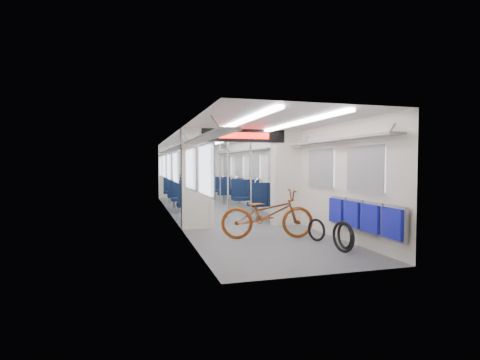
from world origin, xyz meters
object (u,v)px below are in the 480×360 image
(seat_bay_near_left, at_px, (190,197))
(seat_bay_near_right, at_px, (255,196))
(flip_bench, at_px, (362,216))
(seat_bay_far_left, at_px, (178,190))
(stanchion_near_right, at_px, (251,177))
(bike_hoop_b, at_px, (345,237))
(seat_bay_far_right, at_px, (225,189))
(bicycle, at_px, (267,214))
(bike_hoop_a, at_px, (343,238))
(bike_hoop_c, at_px, (316,231))
(stanchion_far_left, at_px, (200,174))
(stanchion_far_right, at_px, (220,174))
(stanchion_near_left, at_px, (228,178))

(seat_bay_near_left, relative_size, seat_bay_near_right, 0.95)
(flip_bench, height_order, seat_bay_far_left, seat_bay_far_left)
(seat_bay_near_right, relative_size, stanchion_near_right, 0.91)
(bike_hoop_b, distance_m, seat_bay_near_right, 4.66)
(seat_bay_near_right, distance_m, seat_bay_far_right, 3.73)
(bicycle, bearing_deg, bike_hoop_b, -132.76)
(bike_hoop_a, distance_m, bike_hoop_c, 0.96)
(stanchion_near_right, bearing_deg, seat_bay_near_left, 127.03)
(seat_bay_near_left, height_order, stanchion_near_right, stanchion_near_right)
(seat_bay_near_left, distance_m, stanchion_far_left, 1.53)
(bike_hoop_a, distance_m, stanchion_far_left, 6.73)
(flip_bench, relative_size, stanchion_far_right, 0.93)
(flip_bench, xyz_separation_m, bike_hoop_c, (-0.45, 0.83, -0.39))
(seat_bay_near_left, distance_m, seat_bay_far_right, 3.83)
(bike_hoop_b, relative_size, seat_bay_far_left, 0.23)
(stanchion_near_right, height_order, stanchion_far_right, same)
(bike_hoop_a, relative_size, stanchion_near_left, 0.23)
(seat_bay_far_left, distance_m, stanchion_far_right, 1.89)
(stanchion_near_right, bearing_deg, seat_bay_far_left, 105.92)
(stanchion_far_right, bearing_deg, bike_hoop_b, -83.84)
(bicycle, height_order, stanchion_near_right, stanchion_near_right)
(flip_bench, relative_size, bike_hoop_b, 4.51)
(bike_hoop_b, xyz_separation_m, bike_hoop_c, (-0.16, 0.75, -0.02))
(bike_hoop_a, bearing_deg, seat_bay_near_right, 89.55)
(flip_bench, xyz_separation_m, bike_hoop_b, (-0.30, 0.08, -0.37))
(bike_hoop_c, xyz_separation_m, seat_bay_far_left, (-1.83, 7.14, 0.34))
(bike_hoop_c, bearing_deg, stanchion_far_right, 95.41)
(bike_hoop_c, distance_m, stanchion_near_left, 2.81)
(bike_hoop_c, height_order, stanchion_far_left, stanchion_far_left)
(bike_hoop_a, relative_size, seat_bay_near_left, 0.27)
(bike_hoop_b, xyz_separation_m, seat_bay_far_right, (-0.12, 8.37, 0.32))
(bike_hoop_c, distance_m, seat_bay_near_left, 4.67)
(flip_bench, height_order, seat_bay_near_right, seat_bay_near_right)
(seat_bay_far_left, bearing_deg, seat_bay_near_left, -90.00)
(bike_hoop_c, xyz_separation_m, stanchion_far_right, (-0.56, 5.89, 0.96))
(seat_bay_near_left, relative_size, stanchion_near_left, 0.87)
(bike_hoop_a, bearing_deg, stanchion_far_left, 101.24)
(seat_bay_near_right, relative_size, seat_bay_far_left, 1.03)
(seat_bay_near_left, xyz_separation_m, stanchion_far_left, (0.53, 1.29, 0.62))
(seat_bay_near_left, height_order, stanchion_near_left, stanchion_near_left)
(bicycle, relative_size, seat_bay_near_right, 0.89)
(bike_hoop_c, relative_size, stanchion_far_right, 0.19)
(bicycle, distance_m, seat_bay_far_left, 6.70)
(stanchion_near_right, relative_size, stanchion_far_left, 1.00)
(bicycle, xyz_separation_m, seat_bay_far_right, (0.85, 7.10, 0.04))
(seat_bay_near_left, bearing_deg, stanchion_near_right, -52.97)
(bike_hoop_c, relative_size, stanchion_near_left, 0.19)
(bicycle, xyz_separation_m, flip_bench, (1.27, -1.35, 0.09))
(stanchion_far_right, bearing_deg, seat_bay_near_left, -128.46)
(bike_hoop_c, distance_m, stanchion_far_right, 5.99)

